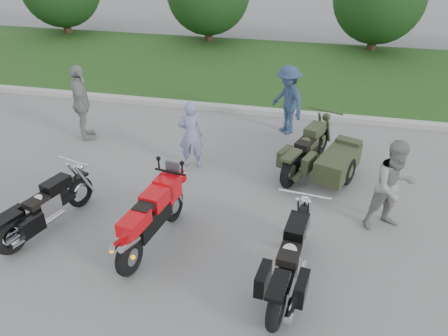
% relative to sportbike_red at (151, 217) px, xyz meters
% --- Properties ---
extents(ground, '(80.00, 80.00, 0.00)m').
position_rel_sportbike_red_xyz_m(ground, '(0.40, 0.23, -0.60)').
color(ground, gray).
rests_on(ground, ground).
extents(curb, '(60.00, 0.30, 0.15)m').
position_rel_sportbike_red_xyz_m(curb, '(0.40, 6.23, -0.53)').
color(curb, '#B7B4AC').
rests_on(curb, ground).
extents(grass_strip, '(60.00, 8.00, 0.14)m').
position_rel_sportbike_red_xyz_m(grass_strip, '(0.40, 10.38, -0.53)').
color(grass_strip, '#2C5C1F').
rests_on(grass_strip, ground).
extents(sportbike_red, '(0.58, 2.15, 1.02)m').
position_rel_sportbike_red_xyz_m(sportbike_red, '(0.00, 0.00, 0.00)').
color(sportbike_red, black).
rests_on(sportbike_red, ground).
extents(cruiser_left, '(0.74, 2.16, 0.85)m').
position_rel_sportbike_red_xyz_m(cruiser_left, '(-2.04, -0.02, -0.17)').
color(cruiser_left, black).
rests_on(cruiser_left, ground).
extents(cruiser_right, '(0.51, 2.44, 0.94)m').
position_rel_sportbike_red_xyz_m(cruiser_right, '(2.37, -0.46, -0.12)').
color(cruiser_right, black).
rests_on(cruiser_right, ground).
extents(cruiser_sidecar, '(1.68, 2.37, 0.95)m').
position_rel_sportbike_red_xyz_m(cruiser_sidecar, '(2.77, 3.02, -0.16)').
color(cruiser_sidecar, black).
rests_on(cruiser_sidecar, ground).
extents(person_stripe, '(0.63, 0.47, 1.56)m').
position_rel_sportbike_red_xyz_m(person_stripe, '(-0.15, 2.84, 0.18)').
color(person_stripe, '#868AB7').
rests_on(person_stripe, ground).
extents(person_grey, '(1.04, 0.95, 1.72)m').
position_rel_sportbike_red_xyz_m(person_grey, '(3.96, 1.48, 0.26)').
color(person_grey, gray).
rests_on(person_grey, ground).
extents(person_denim, '(1.25, 1.31, 1.79)m').
position_rel_sportbike_red_xyz_m(person_denim, '(1.74, 5.14, 0.29)').
color(person_denim, navy).
rests_on(person_denim, ground).
extents(person_back, '(0.97, 1.20, 1.91)m').
position_rel_sportbike_red_xyz_m(person_back, '(-3.20, 3.61, 0.36)').
color(person_back, '#979892').
rests_on(person_back, ground).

